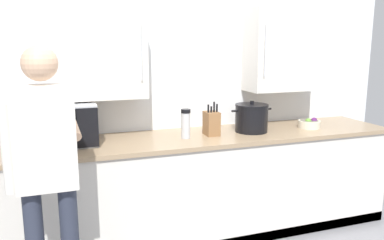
{
  "coord_description": "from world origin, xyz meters",
  "views": [
    {
      "loc": [
        -1.18,
        -2.16,
        1.67
      ],
      "look_at": [
        -0.15,
        0.81,
        1.05
      ],
      "focal_mm": 36.27,
      "sensor_mm": 36.0,
      "label": 1
    }
  ],
  "objects_px": {
    "fruit_bowl": "(309,123)",
    "thermos_flask": "(186,124)",
    "person_figure": "(46,162)",
    "stock_pot": "(251,118)",
    "microwave_oven": "(55,125)",
    "knife_block": "(212,123)"
  },
  "relations": [
    {
      "from": "knife_block",
      "to": "stock_pot",
      "type": "distance_m",
      "value": 0.38
    },
    {
      "from": "microwave_oven",
      "to": "person_figure",
      "type": "relative_size",
      "value": 0.34
    },
    {
      "from": "thermos_flask",
      "to": "stock_pot",
      "type": "bearing_deg",
      "value": 3.74
    },
    {
      "from": "microwave_oven",
      "to": "stock_pot",
      "type": "xyz_separation_m",
      "value": [
        1.64,
        -0.05,
        -0.04
      ]
    },
    {
      "from": "microwave_oven",
      "to": "fruit_bowl",
      "type": "height_order",
      "value": "microwave_oven"
    },
    {
      "from": "fruit_bowl",
      "to": "person_figure",
      "type": "xyz_separation_m",
      "value": [
        -2.28,
        -0.64,
        0.05
      ]
    },
    {
      "from": "stock_pot",
      "to": "person_figure",
      "type": "height_order",
      "value": "person_figure"
    },
    {
      "from": "stock_pot",
      "to": "fruit_bowl",
      "type": "bearing_deg",
      "value": -4.04
    },
    {
      "from": "stock_pot",
      "to": "fruit_bowl",
      "type": "relative_size",
      "value": 1.9
    },
    {
      "from": "microwave_oven",
      "to": "knife_block",
      "type": "distance_m",
      "value": 1.26
    },
    {
      "from": "thermos_flask",
      "to": "fruit_bowl",
      "type": "height_order",
      "value": "thermos_flask"
    },
    {
      "from": "fruit_bowl",
      "to": "person_figure",
      "type": "distance_m",
      "value": 2.37
    },
    {
      "from": "stock_pot",
      "to": "thermos_flask",
      "type": "xyz_separation_m",
      "value": [
        -0.63,
        -0.04,
        -0.0
      ]
    },
    {
      "from": "thermos_flask",
      "to": "fruit_bowl",
      "type": "relative_size",
      "value": 1.2
    },
    {
      "from": "thermos_flask",
      "to": "person_figure",
      "type": "height_order",
      "value": "person_figure"
    },
    {
      "from": "knife_block",
      "to": "person_figure",
      "type": "distance_m",
      "value": 1.48
    },
    {
      "from": "person_figure",
      "to": "thermos_flask",
      "type": "bearing_deg",
      "value": 30.88
    },
    {
      "from": "fruit_bowl",
      "to": "thermos_flask",
      "type": "bearing_deg",
      "value": 179.99
    },
    {
      "from": "knife_block",
      "to": "thermos_flask",
      "type": "relative_size",
      "value": 1.2
    },
    {
      "from": "stock_pot",
      "to": "thermos_flask",
      "type": "relative_size",
      "value": 1.59
    },
    {
      "from": "microwave_oven",
      "to": "stock_pot",
      "type": "height_order",
      "value": "microwave_oven"
    },
    {
      "from": "thermos_flask",
      "to": "person_figure",
      "type": "distance_m",
      "value": 1.25
    }
  ]
}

